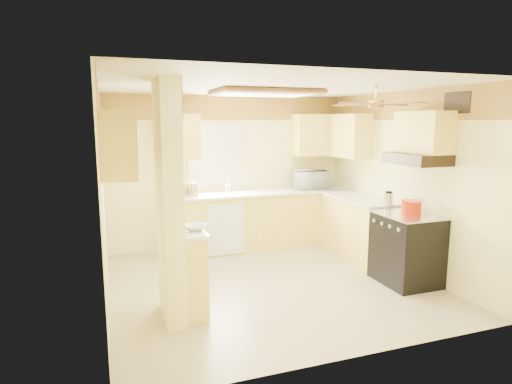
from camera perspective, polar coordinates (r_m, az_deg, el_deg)
name	(u,v)px	position (r m, az deg, el deg)	size (l,w,h in m)	color
floor	(271,283)	(5.70, 1.99, -12.06)	(4.00, 4.00, 0.00)	tan
ceiling	(272,87)	(5.32, 2.15, 13.87)	(4.00, 4.00, 0.00)	white
wall_back	(230,172)	(7.16, -3.50, 2.70)	(4.00, 4.00, 0.00)	#FFF19B
wall_front	(354,222)	(3.70, 12.89, -3.92)	(4.00, 4.00, 0.00)	#FFF19B
wall_left	(103,198)	(5.01, -19.77, -0.76)	(3.80, 3.80, 0.00)	#FFF19B
wall_right	(403,181)	(6.37, 19.07, 1.36)	(3.80, 3.80, 0.00)	#FFF19B
wallpaper_border	(230,108)	(7.09, -3.54, 11.14)	(4.00, 0.02, 0.40)	gold
partition_column	(169,203)	(4.51, -11.50, -1.49)	(0.20, 0.70, 2.50)	#FFF19B
partition_ledge	(192,275)	(4.75, -8.50, -10.84)	(0.25, 0.55, 0.90)	#FDDB65
ledge_top	(191,232)	(4.61, -8.65, -5.35)	(0.28, 0.58, 0.04)	white
lower_cabinets_back	(264,220)	(7.17, 1.08, -3.77)	(3.00, 0.60, 0.90)	#FDDB65
lower_cabinets_right	(359,228)	(6.83, 13.59, -4.71)	(0.60, 1.40, 0.90)	#FDDB65
countertop_back	(264,193)	(7.06, 1.12, -0.07)	(3.04, 0.64, 0.04)	white
countertop_right	(360,198)	(6.72, 13.68, -0.83)	(0.64, 1.44, 0.04)	white
dishwasher_panel	(226,229)	(6.66, -4.05, -5.00)	(0.58, 0.02, 0.80)	white
window	(215,154)	(7.05, -5.45, 5.03)	(0.92, 0.02, 1.02)	white
upper_cab_back_left	(180,137)	(6.75, -10.14, 7.28)	(0.60, 0.35, 0.70)	#FDDB65
upper_cab_back_right	(319,135)	(7.52, 8.36, 7.53)	(0.90, 0.35, 0.70)	#FDDB65
upper_cab_right	(347,136)	(7.25, 12.06, 7.36)	(0.35, 1.00, 0.70)	#FDDB65
upper_cab_left_wall	(117,144)	(4.69, -18.04, 6.06)	(0.35, 0.75, 0.70)	#FDDB65
upper_cab_over_stove	(424,132)	(5.78, 21.46, 7.42)	(0.35, 0.76, 0.52)	#FDDB65
stove	(407,248)	(5.91, 19.44, -7.10)	(0.68, 0.77, 0.92)	black
range_hood	(417,159)	(5.74, 20.62, 4.16)	(0.50, 0.76, 0.14)	black
poster_menu	(178,145)	(4.45, -10.32, 6.21)	(0.02, 0.42, 0.57)	black
poster_nashville	(180,207)	(4.53, -10.08, -2.02)	(0.02, 0.42, 0.57)	black
ceiling_light_panel	(265,93)	(5.82, 1.24, 13.06)	(1.35, 0.95, 0.06)	brown
ceiling_fan	(376,104)	(5.16, 15.70, 11.29)	(1.15, 1.15, 0.26)	gold
vent_grate	(457,103)	(5.63, 25.25, 10.71)	(0.02, 0.40, 0.25)	black
microwave	(311,180)	(7.39, 7.33, 1.66)	(0.57, 0.38, 0.31)	white
bowl	(195,227)	(4.62, -8.07, -4.69)	(0.24, 0.24, 0.06)	white
dutch_oven	(411,207)	(5.82, 20.00, -1.89)	(0.26, 0.26, 0.17)	#B41F06
kettle	(388,199)	(6.16, 17.25, -0.86)	(0.13, 0.13, 0.20)	silver
dish_rack	(186,191)	(6.73, -9.34, 0.12)	(0.36, 0.28, 0.20)	#D6B67B
utensil_crock	(228,188)	(7.02, -3.73, 0.53)	(0.09, 0.09, 0.19)	white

